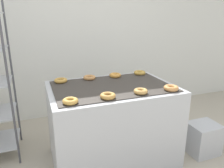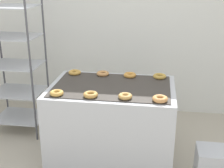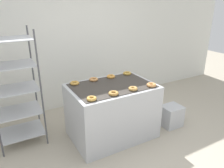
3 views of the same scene
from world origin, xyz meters
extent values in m
plane|color=#B2A893|center=(0.00, 0.00, 0.00)|extent=(14.00, 14.00, 0.00)
cube|color=silver|center=(0.00, 2.12, 1.40)|extent=(8.00, 0.05, 2.80)
cube|color=#B7BABF|center=(0.00, 0.70, 0.44)|extent=(1.30, 0.90, 0.88)
cube|color=#38332D|center=(0.00, 0.70, 0.88)|extent=(1.20, 0.79, 0.01)
cube|color=#262628|center=(0.36, 0.29, 0.61)|extent=(0.12, 0.07, 0.10)
cylinder|color=#4C4C51|center=(-1.00, 0.98, 0.88)|extent=(0.02, 0.02, 1.76)
cylinder|color=#4C4C51|center=(-1.00, 1.49, 0.88)|extent=(0.02, 0.02, 1.76)
cube|color=#B7BABF|center=(-1.31, 1.23, 0.18)|extent=(0.63, 0.51, 0.01)
cube|color=#B7BABF|center=(-1.31, 1.23, 0.54)|extent=(0.63, 0.51, 0.01)
cube|color=#B7BABF|center=(-1.31, 1.23, 0.90)|extent=(0.63, 0.51, 0.01)
cube|color=#B7BABF|center=(-1.31, 1.23, 1.26)|extent=(0.63, 0.51, 0.01)
cube|color=#B7BABF|center=(-1.31, 1.23, 1.62)|extent=(0.63, 0.51, 0.01)
cube|color=#B7BABF|center=(1.06, 0.44, 0.19)|extent=(0.34, 0.30, 0.37)
torus|color=gold|center=(-0.49, 0.37, 0.91)|extent=(0.13, 0.13, 0.04)
torus|color=#BE8940|center=(-0.16, 0.38, 0.91)|extent=(0.14, 0.14, 0.04)
torus|color=tan|center=(0.17, 0.39, 0.91)|extent=(0.13, 0.13, 0.04)
torus|color=#CF8B4C|center=(0.50, 0.37, 0.91)|extent=(0.14, 0.14, 0.05)
torus|color=gold|center=(-0.48, 1.02, 0.91)|extent=(0.14, 0.14, 0.04)
torus|color=tan|center=(-0.16, 1.03, 0.91)|extent=(0.14, 0.14, 0.04)
torus|color=gold|center=(0.16, 1.01, 0.91)|extent=(0.14, 0.14, 0.04)
torus|color=#BC913B|center=(0.49, 1.02, 0.91)|extent=(0.14, 0.14, 0.04)
camera|label=1|loc=(-0.75, -1.34, 1.58)|focal=35.00mm
camera|label=2|loc=(0.45, -2.31, 2.03)|focal=50.00mm
camera|label=3|loc=(-1.53, -2.01, 2.10)|focal=35.00mm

